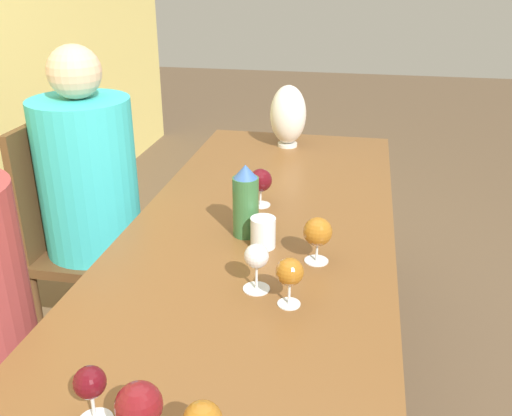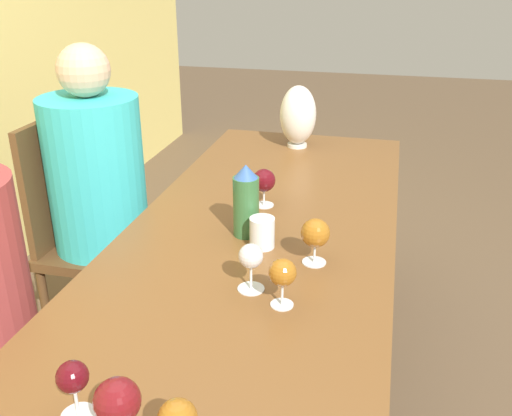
# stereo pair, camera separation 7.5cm
# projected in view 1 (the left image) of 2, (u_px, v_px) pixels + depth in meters

# --- Properties ---
(dining_table) EXTENTS (2.50, 0.84, 0.74)m
(dining_table) POSITION_uv_depth(u_px,v_px,m) (250.00, 274.00, 1.70)
(dining_table) COLOR brown
(dining_table) RESTS_ON ground_plane
(water_bottle) EXTENTS (0.08, 0.08, 0.23)m
(water_bottle) POSITION_uv_depth(u_px,v_px,m) (246.00, 202.00, 1.74)
(water_bottle) COLOR #336638
(water_bottle) RESTS_ON dining_table
(water_tumbler) EXTENTS (0.08, 0.08, 0.09)m
(water_tumbler) POSITION_uv_depth(u_px,v_px,m) (263.00, 232.00, 1.69)
(water_tumbler) COLOR silver
(water_tumbler) RESTS_ON dining_table
(vase) EXTENTS (0.16, 0.16, 0.28)m
(vase) POSITION_uv_depth(u_px,v_px,m) (288.00, 115.00, 2.56)
(vase) COLOR silver
(vase) RESTS_ON dining_table
(wine_glass_1) EXTENTS (0.08, 0.08, 0.13)m
(wine_glass_1) POSITION_uv_depth(u_px,v_px,m) (261.00, 181.00, 1.95)
(wine_glass_1) COLOR silver
(wine_glass_1) RESTS_ON dining_table
(wine_glass_2) EXTENTS (0.07, 0.07, 0.13)m
(wine_glass_2) POSITION_uv_depth(u_px,v_px,m) (256.00, 258.00, 1.45)
(wine_glass_2) COLOR silver
(wine_glass_2) RESTS_ON dining_table
(wine_glass_3) EXTENTS (0.08, 0.08, 0.14)m
(wine_glass_3) POSITION_uv_depth(u_px,v_px,m) (318.00, 232.00, 1.59)
(wine_glass_3) COLOR silver
(wine_glass_3) RESTS_ON dining_table
(wine_glass_4) EXTENTS (0.08, 0.08, 0.14)m
(wine_glass_4) POSITION_uv_depth(u_px,v_px,m) (139.00, 406.00, 0.97)
(wine_glass_4) COLOR silver
(wine_glass_4) RESTS_ON dining_table
(wine_glass_5) EXTENTS (0.07, 0.07, 0.13)m
(wine_glass_5) POSITION_uv_depth(u_px,v_px,m) (290.00, 273.00, 1.39)
(wine_glass_5) COLOR silver
(wine_glass_5) RESTS_ON dining_table
(wine_glass_6) EXTENTS (0.07, 0.07, 0.12)m
(wine_glass_6) POSITION_uv_depth(u_px,v_px,m) (90.00, 385.00, 1.03)
(wine_glass_6) COLOR silver
(wine_glass_6) RESTS_ON dining_table
(chair_far) EXTENTS (0.44, 0.44, 0.96)m
(chair_far) POSITION_uv_depth(u_px,v_px,m) (77.00, 233.00, 2.33)
(chair_far) COLOR brown
(chair_far) RESTS_ON ground_plane
(person_far) EXTENTS (0.38, 0.38, 1.26)m
(person_far) POSITION_uv_depth(u_px,v_px,m) (94.00, 198.00, 2.25)
(person_far) COLOR #2D2D38
(person_far) RESTS_ON ground_plane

